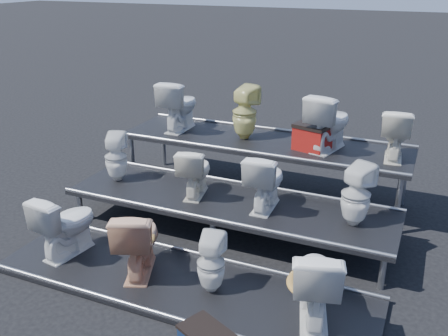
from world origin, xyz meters
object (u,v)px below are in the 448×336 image
at_px(toilet_6, 265,180).
at_px(red_crate, 312,138).
at_px(toilet_4, 116,157).
at_px(toilet_11, 396,133).
at_px(toilet_2, 211,263).
at_px(toilet_10, 329,122).
at_px(toilet_0, 66,223).
at_px(toilet_8, 179,105).
at_px(toilet_1, 138,240).
at_px(toilet_5, 195,171).
at_px(toilet_7, 356,195).
at_px(toilet_3, 315,281).
at_px(toilet_9, 245,112).

xyz_separation_m(toilet_6, red_crate, (0.26, 1.20, 0.20)).
distance_m(toilet_4, toilet_6, 2.16).
height_order(toilet_11, red_crate, toilet_11).
xyz_separation_m(toilet_2, toilet_10, (0.57, 2.60, 0.88)).
bearing_deg(toilet_0, toilet_8, -84.42).
height_order(toilet_1, toilet_6, toilet_6).
xyz_separation_m(toilet_5, toilet_6, (0.95, 0.00, 0.03)).
height_order(toilet_8, toilet_10, toilet_10).
bearing_deg(toilet_7, toilet_10, -39.66).
relative_size(toilet_6, red_crate, 1.61).
relative_size(toilet_0, toilet_4, 1.14).
bearing_deg(toilet_0, toilet_1, -171.94).
bearing_deg(toilet_3, toilet_0, -15.63).
bearing_deg(toilet_2, toilet_6, -103.90).
bearing_deg(red_crate, toilet_3, -59.15).
bearing_deg(toilet_10, toilet_1, 75.23).
xyz_separation_m(toilet_4, toilet_8, (0.29, 1.30, 0.45)).
distance_m(toilet_2, toilet_10, 2.80).
xyz_separation_m(toilet_0, toilet_6, (1.98, 1.30, 0.37)).
distance_m(toilet_9, red_crate, 1.07).
bearing_deg(red_crate, toilet_6, -86.79).
relative_size(toilet_8, red_crate, 1.75).
distance_m(toilet_1, toilet_11, 3.57).
height_order(toilet_0, red_crate, red_crate).
distance_m(toilet_1, toilet_2, 0.88).
bearing_deg(toilet_5, toilet_9, -108.23).
height_order(toilet_4, toilet_6, toilet_6).
height_order(toilet_2, toilet_8, toilet_8).
distance_m(toilet_3, toilet_7, 1.35).
distance_m(toilet_7, toilet_11, 1.38).
distance_m(toilet_0, toilet_11, 4.27).
xyz_separation_m(toilet_6, toilet_8, (-1.87, 1.30, 0.43)).
xyz_separation_m(toilet_8, toilet_10, (2.32, 0.00, 0.01)).
distance_m(toilet_8, toilet_10, 2.32).
relative_size(toilet_6, toilet_11, 1.05).
distance_m(toilet_1, toilet_9, 2.73).
bearing_deg(toilet_7, toilet_6, 24.50).
distance_m(toilet_5, toilet_9, 1.39).
relative_size(toilet_4, toilet_10, 0.85).
distance_m(toilet_5, toilet_8, 1.66).
distance_m(toilet_6, toilet_7, 1.08).
xyz_separation_m(toilet_5, toilet_10, (1.40, 1.30, 0.47)).
relative_size(toilet_9, toilet_11, 1.15).
relative_size(toilet_5, toilet_6, 0.91).
xyz_separation_m(toilet_4, toilet_5, (1.21, 0.00, -0.01)).
xyz_separation_m(toilet_0, toilet_10, (2.43, 2.60, 0.81)).
xyz_separation_m(toilet_4, toilet_11, (3.49, 1.30, 0.40)).
height_order(toilet_1, toilet_3, toilet_3).
bearing_deg(toilet_11, red_crate, 0.33).
height_order(toilet_5, red_crate, red_crate).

